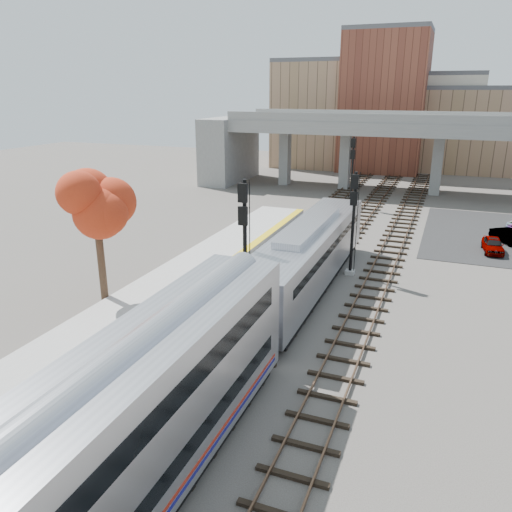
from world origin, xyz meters
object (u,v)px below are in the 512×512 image
Objects in this scene: tree at (95,200)px; car_b at (509,236)px; locomotive at (309,255)px; car_a at (493,245)px; signal_mast_mid at (353,225)px; signal_mast_near at (244,250)px; signal_mast_far at (352,172)px.

tree is 2.37× the size of car_b.
locomotive is 5.44× the size of car_b.
signal_mast_mid is at bearing -141.18° from car_a.
signal_mast_near is 1.09× the size of signal_mast_mid.
car_a is at bearing -41.19° from signal_mast_far.
tree reaches higher than car_b.
car_b is (14.77, -8.64, -3.14)m from signal_mast_far.
locomotive is at bearing -137.20° from car_a.
locomotive is 2.47× the size of signal_mast_near.
car_a is (9.34, 8.90, -2.86)m from signal_mast_mid.
signal_mast_near is 25.76m from car_b.
signal_mast_near is 9.74m from signal_mast_mid.
signal_mast_mid is at bearing -78.77° from signal_mast_far.
signal_mast_near is (-2.10, -5.31, 1.66)m from locomotive.
car_a is at bearing 43.62° from signal_mast_mid.
signal_mast_far reaches higher than locomotive.
signal_mast_mid is 2.01× the size of car_b.
locomotive is 2.71× the size of signal_mast_mid.
signal_mast_near reaches higher than signal_mast_mid.
signal_mast_mid is at bearing -163.87° from car_b.
locomotive is 2.29× the size of tree.
signal_mast_near reaches higher than car_b.
car_b is at bearing 54.67° from signal_mast_near.
signal_mast_far is (0.00, 29.48, -0.18)m from signal_mast_near.
locomotive reaches higher than car_b.
signal_mast_far is at bearing 94.96° from locomotive.
signal_mast_near reaches higher than car_a.
signal_mast_near is 22.49m from car_a.
car_a reaches higher than car_b.
signal_mast_near is 0.93× the size of tree.
signal_mast_near is at bearing -157.59° from car_b.
car_b is at bearing -30.32° from signal_mast_far.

